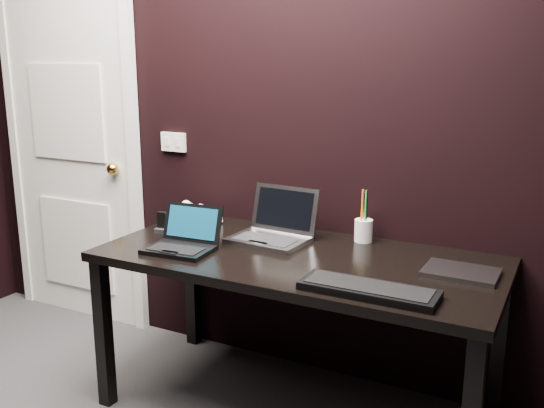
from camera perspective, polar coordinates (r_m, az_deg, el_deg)
The scene contains 11 objects.
wall_back at distance 2.96m, azimuth 0.56°, elevation 8.60°, with size 4.00×4.00×0.00m, color black.
door at distance 3.77m, azimuth -18.30°, elevation 5.10°, with size 0.99×0.10×2.14m.
wall_switch at distance 3.30m, azimuth -9.26°, elevation 5.78°, with size 0.15×0.02×0.10m.
desk at distance 2.62m, azimuth 2.45°, elevation -6.43°, with size 1.70×0.80×0.74m.
netbook at distance 2.68m, azimuth -8.40°, elevation -3.52°, with size 0.30×0.27×0.18m.
silver_laptop at distance 2.78m, azimuth 0.07°, elevation -2.59°, with size 0.36×0.33×0.23m.
ext_keyboard at distance 2.20m, azimuth 9.07°, elevation -7.95°, with size 0.49×0.17×0.03m.
closed_laptop at distance 2.47m, azimuth 17.36°, elevation -6.15°, with size 0.28×0.20×0.02m.
desk_phone at distance 3.09m, azimuth -7.01°, elevation -1.05°, with size 0.24×0.23×0.11m.
mobile_phone at distance 2.96m, azimuth -10.31°, elevation -1.93°, with size 0.06×0.06×0.10m.
pen_cup at distance 2.79m, azimuth 8.61°, elevation -2.39°, with size 0.10×0.10×0.24m.
Camera 1 is at (1.33, -0.83, 1.56)m, focal length 40.00 mm.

